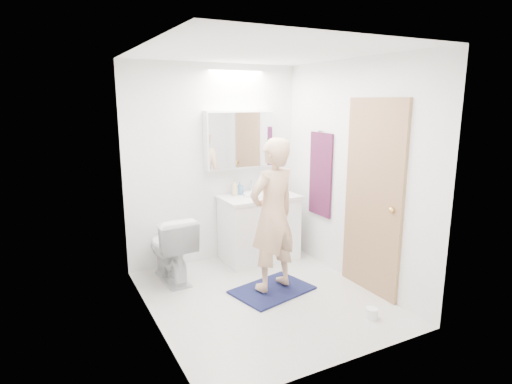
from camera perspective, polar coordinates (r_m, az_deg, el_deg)
floor at (r=4.44m, az=0.95°, el=-14.05°), size 2.50×2.50×0.00m
ceiling at (r=4.00m, az=1.08°, el=18.47°), size 2.50×2.50×0.00m
wall_back at (r=5.17m, az=-5.64°, el=3.69°), size 2.50×0.00×2.50m
wall_front at (r=3.04m, az=12.36°, el=-2.74°), size 2.50×0.00×2.50m
wall_left at (r=3.66m, az=-14.28°, el=-0.25°), size 0.00×2.50×2.50m
wall_right at (r=4.67m, az=12.97°, el=2.50°), size 0.00×2.50×2.50m
vanity_cabinet at (r=5.29m, az=0.40°, el=-5.06°), size 0.90×0.55×0.78m
countertop at (r=5.18m, az=0.41°, el=-0.73°), size 0.95×0.58×0.04m
sink_basin at (r=5.20m, az=0.26°, el=-0.29°), size 0.36×0.36×0.03m
faucet at (r=5.35m, az=-0.69°, el=0.79°), size 0.02×0.02×0.16m
medicine_cabinet at (r=5.18m, az=-2.30°, el=7.11°), size 0.88×0.14×0.70m
mirror_panel at (r=5.11m, az=-1.93°, el=7.04°), size 0.84×0.01×0.66m
toilet at (r=4.78m, az=-11.51°, el=-7.43°), size 0.46×0.76×0.75m
bath_rug at (r=4.56m, az=2.20°, el=-13.12°), size 0.90×0.72×0.02m
person at (r=4.27m, az=2.29°, el=-3.14°), size 0.64×0.49×1.57m
door at (r=4.44m, az=15.56°, el=-0.78°), size 0.04×0.80×2.00m
door_knob at (r=4.22m, az=17.89°, el=-2.32°), size 0.06×0.06×0.06m
towel at (r=5.10m, az=8.73°, el=2.35°), size 0.02×0.42×1.00m
towel_hook at (r=5.02m, az=8.80°, el=8.18°), size 0.07×0.02×0.02m
soap_bottle_a at (r=5.17m, az=-2.90°, el=0.62°), size 0.11×0.11×0.20m
soap_bottle_b at (r=5.24m, az=-2.23°, el=0.55°), size 0.10×0.10×0.16m
toothbrush_cup at (r=5.43m, az=2.19°, el=0.57°), size 0.12×0.12×0.09m
toilet_paper_roll at (r=4.18m, az=15.40°, el=-15.57°), size 0.11×0.11×0.10m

